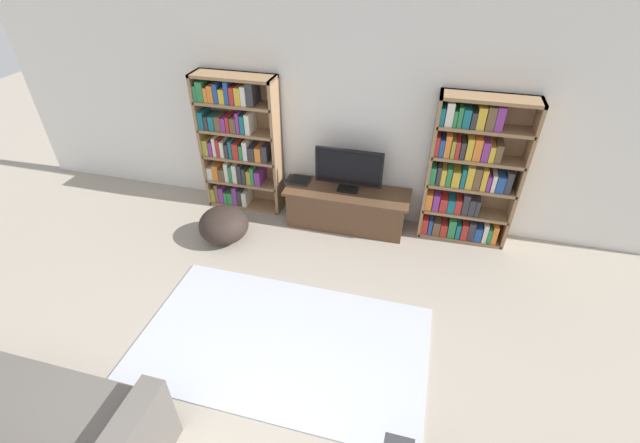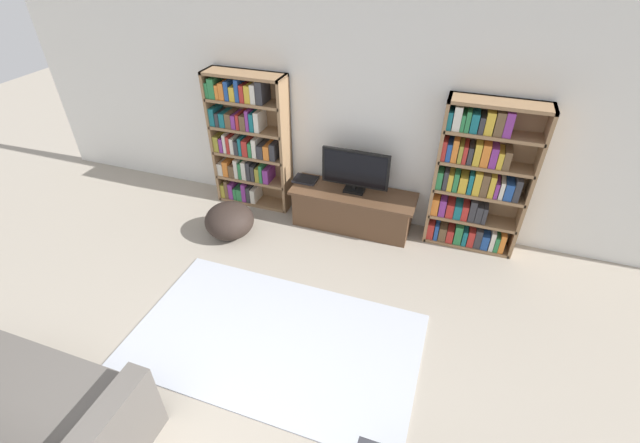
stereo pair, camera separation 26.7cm
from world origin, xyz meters
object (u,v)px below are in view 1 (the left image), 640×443
television (349,169)px  beanbag_ottoman (224,225)px  bookshelf_left (238,144)px  bookshelf_right (469,174)px  tv_stand (347,208)px  laptop (298,180)px

television → beanbag_ottoman: size_ratio=1.37×
bookshelf_left → beanbag_ottoman: bearing=-83.3°
bookshelf_right → beanbag_ottoman: (-2.66, -0.79, -0.63)m
tv_stand → laptop: (-0.64, 0.08, 0.25)m
tv_stand → television: size_ratio=1.88×
bookshelf_right → television: bearing=-175.8°
bookshelf_right → laptop: 2.00m
beanbag_ottoman → bookshelf_left: bearing=96.7°
bookshelf_left → beanbag_ottoman: size_ratio=2.97×
bookshelf_left → bookshelf_right: same height
bookshelf_left → laptop: 0.87m
bookshelf_left → tv_stand: bookshelf_left is taller
bookshelf_left → bookshelf_right: 2.76m
television → beanbag_ottoman: television is taller
television → bookshelf_right: bearing=4.2°
bookshelf_left → bookshelf_right: (2.76, -0.00, -0.03)m
bookshelf_left → television: (1.42, -0.10, -0.10)m
laptop → beanbag_ottoman: size_ratio=0.50×
bookshelf_right → beanbag_ottoman: size_ratio=2.97×
tv_stand → beanbag_ottoman: (-1.33, -0.66, -0.04)m
television → laptop: size_ratio=2.76×
laptop → television: bearing=-4.4°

